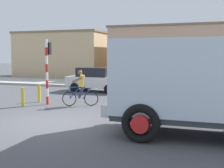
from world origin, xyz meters
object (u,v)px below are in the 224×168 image
(bollard_near, at_px, (23,97))
(bollard_far, at_px, (39,93))
(truck_foreground, at_px, (202,81))
(car_white_mid, at_px, (97,79))
(cyclist, at_px, (80,88))
(traffic_light_pole, at_px, (47,63))

(bollard_near, xyz_separation_m, bollard_far, (0.00, 1.40, 0.00))
(truck_foreground, height_order, car_white_mid, truck_foreground)
(cyclist, bearing_deg, truck_foreground, -32.34)
(traffic_light_pole, relative_size, car_white_mid, 0.78)
(traffic_light_pole, height_order, bollard_near, traffic_light_pole)
(cyclist, xyz_separation_m, bollard_near, (-2.52, -1.06, -0.41))
(car_white_mid, bearing_deg, traffic_light_pole, -93.27)
(bollard_near, bearing_deg, truck_foreground, -17.21)
(truck_foreground, relative_size, traffic_light_pole, 1.71)
(traffic_light_pole, distance_m, car_white_mid, 5.73)
(cyclist, distance_m, bollard_far, 2.57)
(truck_foreground, bearing_deg, cyclist, 147.66)
(bollard_near, bearing_deg, cyclist, 22.92)
(car_white_mid, xyz_separation_m, bollard_far, (-1.12, -5.14, -0.37))
(bollard_far, bearing_deg, traffic_light_pole, -29.00)
(cyclist, xyz_separation_m, car_white_mid, (-1.39, 5.47, -0.05))
(traffic_light_pole, bearing_deg, bollard_far, 151.00)
(cyclist, xyz_separation_m, bollard_far, (-2.52, 0.34, -0.41))
(bollard_far, bearing_deg, car_white_mid, 77.65)
(cyclist, height_order, traffic_light_pole, traffic_light_pole)
(traffic_light_pole, bearing_deg, truck_foreground, -25.27)
(cyclist, relative_size, car_white_mid, 0.42)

